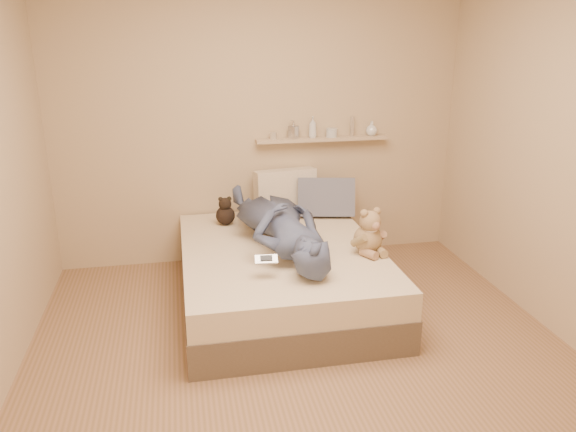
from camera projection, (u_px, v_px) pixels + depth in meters
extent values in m
plane|color=#8E6549|center=(308.00, 367.00, 3.56)|extent=(3.80, 3.80, 0.00)
plane|color=tan|center=(260.00, 117.00, 4.91)|extent=(3.60, 0.00, 3.60)
plane|color=tan|center=(490.00, 348.00, 1.38)|extent=(3.60, 0.00, 3.60)
cube|color=brown|center=(281.00, 286.00, 4.39)|extent=(1.50, 1.90, 0.25)
cube|color=beige|center=(281.00, 260.00, 4.32)|extent=(1.48, 1.88, 0.20)
cube|color=#B5B8BC|center=(266.00, 259.00, 3.73)|extent=(0.16, 0.08, 0.05)
cube|color=black|center=(266.00, 258.00, 3.72)|extent=(0.08, 0.04, 0.03)
sphere|color=#9F8357|center=(368.00, 239.00, 4.17)|extent=(0.21, 0.21, 0.21)
sphere|color=#997A54|center=(370.00, 221.00, 4.10)|extent=(0.16, 0.16, 0.16)
sphere|color=#A07D58|center=(364.00, 213.00, 4.06)|extent=(0.06, 0.06, 0.06)
sphere|color=#997F54|center=(377.00, 211.00, 4.11)|extent=(0.06, 0.06, 0.06)
sphere|color=#9D7056|center=(376.00, 226.00, 4.05)|extent=(0.07, 0.07, 0.07)
cylinder|color=olive|center=(359.00, 241.00, 4.10)|extent=(0.12, 0.15, 0.12)
cylinder|color=#8E664B|center=(381.00, 236.00, 4.18)|extent=(0.06, 0.14, 0.12)
cylinder|color=#9E7654|center=(369.00, 254.00, 4.09)|extent=(0.12, 0.16, 0.07)
cylinder|color=#94784F|center=(380.00, 251.00, 4.13)|extent=(0.07, 0.15, 0.07)
cylinder|color=beige|center=(370.00, 230.00, 4.13)|extent=(0.14, 0.14, 0.02)
sphere|color=black|center=(225.00, 215.00, 4.77)|extent=(0.16, 0.16, 0.16)
sphere|color=black|center=(225.00, 204.00, 4.73)|extent=(0.11, 0.11, 0.11)
sphere|color=black|center=(221.00, 199.00, 4.71)|extent=(0.04, 0.04, 0.04)
sphere|color=black|center=(229.00, 199.00, 4.72)|extent=(0.04, 0.04, 0.04)
cube|color=beige|center=(285.00, 192.00, 5.03)|extent=(0.57, 0.27, 0.41)
cube|color=slate|center=(326.00, 197.00, 4.97)|extent=(0.54, 0.33, 0.37)
imported|color=#3F4964|center=(279.00, 223.00, 4.27)|extent=(0.78, 1.61, 0.37)
cube|color=tan|center=(322.00, 139.00, 5.02)|extent=(1.20, 0.12, 0.03)
cylinder|color=#BEB4A3|center=(273.00, 136.00, 4.93)|extent=(0.06, 0.06, 0.06)
imported|color=silver|center=(293.00, 129.00, 4.94)|extent=(0.10, 0.10, 0.16)
imported|color=silver|center=(313.00, 127.00, 4.97)|extent=(0.09, 0.09, 0.19)
cylinder|color=silver|center=(332.00, 133.00, 5.02)|extent=(0.10, 0.10, 0.08)
cylinder|color=silver|center=(352.00, 126.00, 5.04)|extent=(0.04, 0.04, 0.18)
imported|color=silver|center=(372.00, 128.00, 5.08)|extent=(0.15, 0.15, 0.13)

